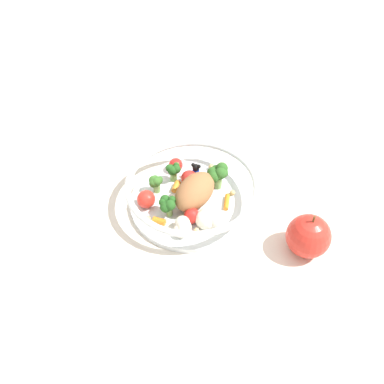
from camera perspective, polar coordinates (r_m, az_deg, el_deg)
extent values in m
plane|color=silver|center=(0.77, -0.86, -1.71)|extent=(2.40, 2.40, 0.00)
cylinder|color=white|center=(0.76, 0.00, -1.33)|extent=(0.23, 0.23, 0.01)
torus|color=white|center=(0.73, 0.00, 1.12)|extent=(0.24, 0.24, 0.01)
ellipsoid|color=#9E663D|center=(0.74, 0.39, 0.08)|extent=(0.10, 0.07, 0.06)
cylinder|color=#7FAD5B|center=(0.77, -4.87, 0.54)|extent=(0.01, 0.01, 0.02)
sphere|color=#386B28|center=(0.76, -4.51, 1.74)|extent=(0.01, 0.01, 0.01)
sphere|color=#386B28|center=(0.76, -5.09, 1.84)|extent=(0.01, 0.01, 0.01)
sphere|color=#386B28|center=(0.76, -5.35, 1.63)|extent=(0.02, 0.02, 0.02)
sphere|color=#386B28|center=(0.76, -5.34, 1.21)|extent=(0.02, 0.02, 0.02)
sphere|color=#386B28|center=(0.76, -4.93, 1.42)|extent=(0.02, 0.02, 0.02)
sphere|color=#386B28|center=(0.76, -4.58, 1.59)|extent=(0.01, 0.01, 0.01)
cylinder|color=#7FAD5B|center=(0.78, 3.63, 1.34)|extent=(0.01, 0.01, 0.02)
sphere|color=#2D6023|center=(0.76, 4.15, 3.28)|extent=(0.02, 0.02, 0.02)
sphere|color=#2D6023|center=(0.77, 3.39, 2.99)|extent=(0.02, 0.02, 0.02)
sphere|color=#2D6023|center=(0.76, 2.87, 2.70)|extent=(0.02, 0.02, 0.02)
sphere|color=#2D6023|center=(0.75, 3.01, 2.14)|extent=(0.02, 0.02, 0.02)
sphere|color=#2D6023|center=(0.75, 3.97, 2.59)|extent=(0.02, 0.02, 0.02)
sphere|color=#2D6023|center=(0.76, 4.32, 2.67)|extent=(0.02, 0.02, 0.02)
cylinder|color=#7FAD5B|center=(0.73, -3.30, -2.53)|extent=(0.01, 0.01, 0.02)
sphere|color=#23561E|center=(0.72, -2.88, -1.05)|extent=(0.02, 0.02, 0.02)
sphere|color=#23561E|center=(0.72, -3.73, -1.10)|extent=(0.02, 0.02, 0.02)
sphere|color=#23561E|center=(0.72, -4.09, -1.43)|extent=(0.01, 0.01, 0.01)
sphere|color=#23561E|center=(0.71, -3.85, -1.94)|extent=(0.02, 0.02, 0.02)
sphere|color=#23561E|center=(0.71, -3.04, -1.83)|extent=(0.02, 0.02, 0.02)
sphere|color=#23561E|center=(0.72, -2.81, -1.52)|extent=(0.01, 0.01, 0.01)
cylinder|color=#7FAD5B|center=(0.79, -2.57, 2.27)|extent=(0.01, 0.01, 0.02)
sphere|color=#23561E|center=(0.78, -2.17, 3.72)|extent=(0.01, 0.01, 0.01)
sphere|color=#23561E|center=(0.78, -2.83, 3.41)|extent=(0.01, 0.01, 0.01)
sphere|color=#23561E|center=(0.78, -3.16, 3.33)|extent=(0.01, 0.01, 0.01)
sphere|color=#23561E|center=(0.78, -2.69, 2.96)|extent=(0.02, 0.02, 0.02)
sphere|color=#23561E|center=(0.78, -2.19, 3.17)|extent=(0.02, 0.02, 0.02)
sphere|color=silver|center=(0.70, -1.15, -4.86)|extent=(0.03, 0.03, 0.03)
sphere|color=silver|center=(0.71, -1.34, -4.35)|extent=(0.03, 0.03, 0.03)
sphere|color=silver|center=(0.70, -1.35, -5.06)|extent=(0.02, 0.02, 0.02)
sphere|color=silver|center=(0.70, -1.83, -5.23)|extent=(0.02, 0.02, 0.02)
sphere|color=silver|center=(0.70, -1.45, -5.59)|extent=(0.02, 0.02, 0.02)
sphere|color=silver|center=(0.70, -1.13, -5.00)|extent=(0.02, 0.02, 0.02)
sphere|color=silver|center=(0.70, -1.04, -4.81)|extent=(0.02, 0.02, 0.02)
sphere|color=silver|center=(0.72, 2.63, -3.50)|extent=(0.03, 0.03, 0.03)
sphere|color=silver|center=(0.71, 2.18, -3.57)|extent=(0.04, 0.04, 0.04)
sphere|color=silver|center=(0.71, 1.88, -3.81)|extent=(0.04, 0.04, 0.04)
sphere|color=silver|center=(0.71, 2.19, -4.13)|extent=(0.03, 0.03, 0.03)
sphere|color=silver|center=(0.71, 3.57, -4.01)|extent=(0.03, 0.03, 0.03)
cube|color=yellow|center=(0.80, 0.54, 2.02)|extent=(0.02, 0.02, 0.00)
cylinder|color=#1933B2|center=(0.79, 0.55, 2.60)|extent=(0.02, 0.02, 0.02)
sphere|color=black|center=(0.78, 0.55, 3.40)|extent=(0.01, 0.01, 0.01)
sphere|color=black|center=(0.78, 0.96, 3.55)|extent=(0.01, 0.01, 0.01)
sphere|color=black|center=(0.78, 0.15, 3.77)|extent=(0.01, 0.01, 0.01)
cylinder|color=orange|center=(0.75, 4.82, -1.39)|extent=(0.03, 0.03, 0.01)
cylinder|color=orange|center=(0.78, -2.20, 0.73)|extent=(0.03, 0.02, 0.01)
cylinder|color=orange|center=(0.72, -4.42, -4.15)|extent=(0.02, 0.03, 0.01)
sphere|color=red|center=(0.74, -6.36, -0.99)|extent=(0.03, 0.03, 0.03)
sphere|color=red|center=(0.78, -0.39, 1.91)|extent=(0.03, 0.03, 0.03)
sphere|color=red|center=(0.72, -0.03, -3.30)|extent=(0.03, 0.03, 0.03)
sphere|color=red|center=(0.81, -2.25, 3.75)|extent=(0.03, 0.03, 0.03)
sphere|color=#D1B775|center=(0.78, -1.07, 0.68)|extent=(0.01, 0.01, 0.01)
sphere|color=#D1B775|center=(0.71, 0.64, -5.33)|extent=(0.01, 0.01, 0.01)
sphere|color=tan|center=(0.82, 2.69, 3.45)|extent=(0.01, 0.01, 0.01)
sphere|color=#D1B775|center=(0.73, -6.14, -3.74)|extent=(0.01, 0.01, 0.01)
sphere|color=#D1B775|center=(0.76, -6.55, -0.68)|extent=(0.01, 0.01, 0.01)
sphere|color=tan|center=(0.77, 5.62, -0.10)|extent=(0.01, 0.01, 0.01)
sphere|color=tan|center=(0.82, 0.80, 3.53)|extent=(0.01, 0.01, 0.01)
sphere|color=red|center=(0.70, 15.78, -5.88)|extent=(0.07, 0.07, 0.07)
cylinder|color=brown|center=(0.67, 16.50, -3.61)|extent=(0.00, 0.00, 0.01)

